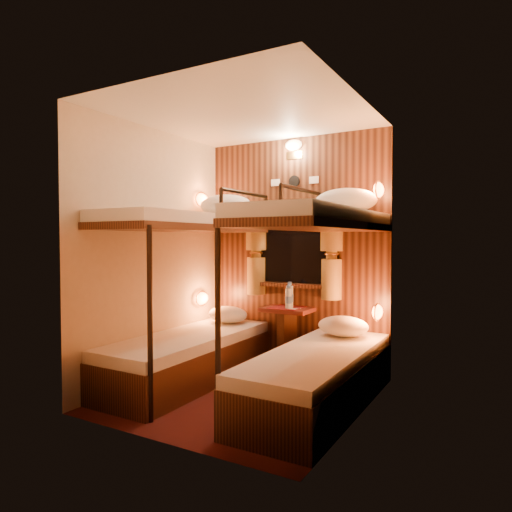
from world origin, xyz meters
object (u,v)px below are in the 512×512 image
Objects in this scene: bottle_left at (290,297)px; bottle_right at (289,299)px; bunk_left at (189,323)px; bunk_right at (318,337)px; table at (287,331)px.

bottle_left reaches higher than bottle_right.
bunk_left and bunk_right have the same top height.
bottle_right is at bearing 46.14° from bunk_left.
table is at bearing 129.67° from bunk_right.
table is (-0.65, 0.78, -0.14)m from bunk_right.
bottle_left is (-0.61, 0.77, 0.21)m from bunk_right.
bottle_left is (0.68, 0.77, 0.21)m from bunk_left.
bunk_left is 1.02m from bottle_right.
bunk_left is 1.02m from table.
bottle_left is (0.03, -0.01, 0.35)m from table.
bunk_right reaches higher than table.
bottle_right reaches higher than table.
bottle_right is (0.01, -0.05, -0.01)m from bottle_left.
bunk_right is 7.13× the size of bottle_left.
bunk_right is 8.00× the size of bottle_right.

